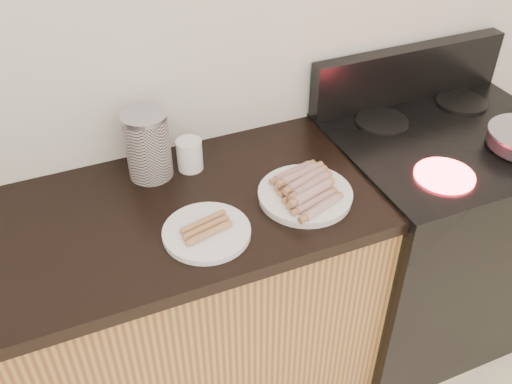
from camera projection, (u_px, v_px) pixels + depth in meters
name	position (u px, v px, depth m)	size (l,w,h in m)	color
wall_back	(191.00, 24.00, 1.64)	(4.00, 0.04, 2.60)	silver
cabinet_base	(24.00, 370.00, 1.74)	(2.20, 0.59, 0.86)	olive
stove	(428.00, 238.00, 2.17)	(0.76, 0.65, 0.91)	black
stove_panel	(408.00, 74.00, 2.03)	(0.76, 0.06, 0.20)	black
burner_near_left	(445.00, 175.00, 1.71)	(0.18, 0.18, 0.01)	#FF1E2D
burner_far_left	(382.00, 121.00, 1.96)	(0.18, 0.18, 0.01)	black
burner_far_right	(462.00, 102.00, 2.06)	(0.18, 0.18, 0.01)	black
main_plate	(305.00, 196.00, 1.65)	(0.27, 0.27, 0.02)	white
side_plate	(207.00, 232.00, 1.52)	(0.24, 0.24, 0.02)	white
hotdog_pile	(306.00, 187.00, 1.63)	(0.13, 0.24, 0.05)	maroon
plain_sausages	(206.00, 227.00, 1.51)	(0.13, 0.10, 0.02)	#C0814A
canister	(148.00, 145.00, 1.68)	(0.14, 0.14, 0.21)	silver
mug	(190.00, 155.00, 1.74)	(0.08, 0.08, 0.10)	white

